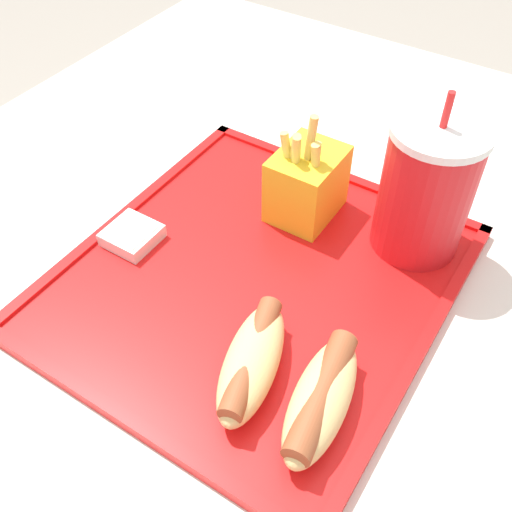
{
  "coord_description": "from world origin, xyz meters",
  "views": [
    {
      "loc": [
        0.31,
        0.25,
        1.22
      ],
      "look_at": [
        -0.03,
        0.03,
        0.8
      ],
      "focal_mm": 42.0,
      "sensor_mm": 36.0,
      "label": 1
    }
  ],
  "objects_px": {
    "soda_cup": "(426,189)",
    "sauce_cup_mayo": "(134,233)",
    "hot_dog_far": "(321,399)",
    "hot_dog_near": "(252,361)",
    "fries_carton": "(306,183)"
  },
  "relations": [
    {
      "from": "soda_cup",
      "to": "hot_dog_far",
      "type": "xyz_separation_m",
      "value": [
        0.23,
        0.01,
        -0.05
      ]
    },
    {
      "from": "fries_carton",
      "to": "hot_dog_near",
      "type": "bearing_deg",
      "value": 17.71
    },
    {
      "from": "fries_carton",
      "to": "sauce_cup_mayo",
      "type": "distance_m",
      "value": 0.19
    },
    {
      "from": "hot_dog_far",
      "to": "hot_dog_near",
      "type": "distance_m",
      "value": 0.07
    },
    {
      "from": "hot_dog_far",
      "to": "fries_carton",
      "type": "relative_size",
      "value": 1.04
    },
    {
      "from": "soda_cup",
      "to": "fries_carton",
      "type": "relative_size",
      "value": 1.4
    },
    {
      "from": "soda_cup",
      "to": "hot_dog_far",
      "type": "bearing_deg",
      "value": 3.27
    },
    {
      "from": "soda_cup",
      "to": "sauce_cup_mayo",
      "type": "distance_m",
      "value": 0.3
    },
    {
      "from": "soda_cup",
      "to": "fries_carton",
      "type": "xyz_separation_m",
      "value": [
        0.02,
        -0.12,
        -0.03
      ]
    },
    {
      "from": "soda_cup",
      "to": "sauce_cup_mayo",
      "type": "bearing_deg",
      "value": -57.98
    },
    {
      "from": "hot_dog_near",
      "to": "sauce_cup_mayo",
      "type": "height_order",
      "value": "hot_dog_near"
    },
    {
      "from": "hot_dog_far",
      "to": "fries_carton",
      "type": "bearing_deg",
      "value": -147.57
    },
    {
      "from": "hot_dog_near",
      "to": "fries_carton",
      "type": "distance_m",
      "value": 0.22
    },
    {
      "from": "hot_dog_near",
      "to": "soda_cup",
      "type": "bearing_deg",
      "value": 167.05
    },
    {
      "from": "soda_cup",
      "to": "sauce_cup_mayo",
      "type": "height_order",
      "value": "soda_cup"
    }
  ]
}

